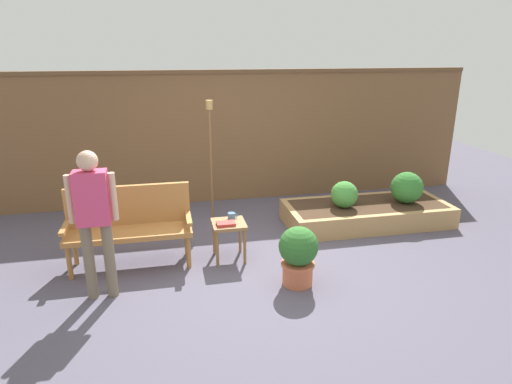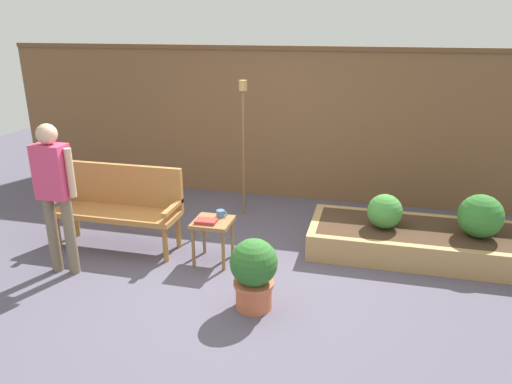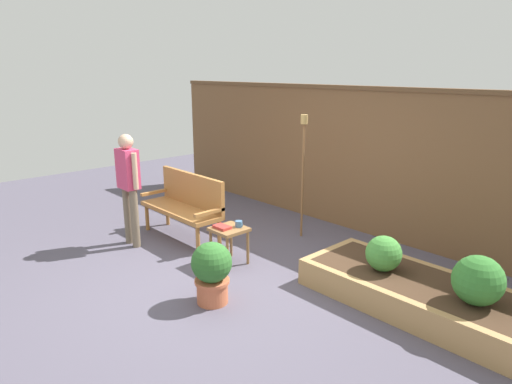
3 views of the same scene
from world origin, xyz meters
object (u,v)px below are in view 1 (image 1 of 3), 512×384
(side_table, at_px, (229,229))
(tiki_torch, at_px, (210,140))
(shrub_far_corner, at_px, (407,188))
(cup_on_table, at_px, (232,216))
(shrub_near_bench, at_px, (344,195))
(book_on_table, at_px, (226,224))
(person_by_bench, at_px, (94,213))
(potted_boxwood, at_px, (298,253))
(garden_bench, at_px, (129,220))

(side_table, height_order, tiki_torch, tiki_torch)
(side_table, relative_size, shrub_far_corner, 1.04)
(cup_on_table, xyz_separation_m, shrub_far_corner, (2.69, 0.56, 0.01))
(shrub_near_bench, xyz_separation_m, tiki_torch, (-1.81, 0.73, 0.72))
(book_on_table, height_order, person_by_bench, person_by_bench)
(side_table, bearing_deg, shrub_near_bench, 20.90)
(potted_boxwood, xyz_separation_m, person_by_bench, (-2.07, 0.18, 0.56))
(book_on_table, bearing_deg, shrub_near_bench, 20.90)
(garden_bench, xyz_separation_m, side_table, (1.16, -0.15, -0.15))
(garden_bench, bearing_deg, tiki_torch, 48.27)
(tiki_torch, xyz_separation_m, person_by_bench, (-1.38, -1.99, -0.28))
(book_on_table, bearing_deg, side_table, 57.57)
(side_table, xyz_separation_m, potted_boxwood, (0.64, -0.76, -0.03))
(side_table, bearing_deg, garden_bench, 172.53)
(side_table, xyz_separation_m, tiki_torch, (-0.04, 1.41, 0.82))
(person_by_bench, bearing_deg, garden_bench, 70.48)
(shrub_near_bench, xyz_separation_m, shrub_far_corner, (0.98, 0.00, 0.04))
(side_table, xyz_separation_m, shrub_far_corner, (2.75, 0.68, 0.13))
(garden_bench, distance_m, person_by_bench, 0.87)
(cup_on_table, height_order, tiki_torch, tiki_torch)
(potted_boxwood, bearing_deg, garden_bench, 153.12)
(potted_boxwood, bearing_deg, shrub_near_bench, 51.90)
(shrub_near_bench, bearing_deg, potted_boxwood, -128.10)
(book_on_table, height_order, potted_boxwood, potted_boxwood)
(shrub_near_bench, bearing_deg, shrub_far_corner, 0.00)
(tiki_torch, bearing_deg, garden_bench, -131.73)
(potted_boxwood, distance_m, shrub_near_bench, 1.83)
(cup_on_table, height_order, book_on_table, cup_on_table)
(garden_bench, relative_size, shrub_near_bench, 3.75)
(shrub_near_bench, height_order, shrub_far_corner, shrub_far_corner)
(cup_on_table, distance_m, person_by_bench, 1.69)
(shrub_far_corner, distance_m, person_by_bench, 4.37)
(garden_bench, height_order, person_by_bench, person_by_bench)
(cup_on_table, distance_m, shrub_far_corner, 2.75)
(person_by_bench, bearing_deg, shrub_near_bench, 21.52)
(cup_on_table, bearing_deg, potted_boxwood, -56.20)
(side_table, bearing_deg, book_on_table, -120.86)
(cup_on_table, xyz_separation_m, person_by_bench, (-1.48, -0.70, 0.41))
(shrub_far_corner, bearing_deg, tiki_torch, 165.28)
(cup_on_table, height_order, shrub_far_corner, shrub_far_corner)
(shrub_far_corner, bearing_deg, person_by_bench, -163.20)
(shrub_near_bench, distance_m, shrub_far_corner, 0.98)
(book_on_table, distance_m, potted_boxwood, 0.98)
(book_on_table, height_order, tiki_torch, tiki_torch)
(person_by_bench, bearing_deg, side_table, 22.27)
(potted_boxwood, relative_size, shrub_far_corner, 1.45)
(cup_on_table, distance_m, book_on_table, 0.21)
(side_table, distance_m, potted_boxwood, 1.00)
(book_on_table, xyz_separation_m, shrub_far_corner, (2.79, 0.75, 0.03))
(shrub_near_bench, xyz_separation_m, person_by_bench, (-3.19, -1.26, 0.44))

